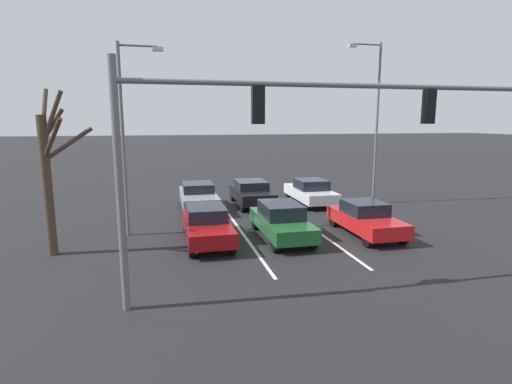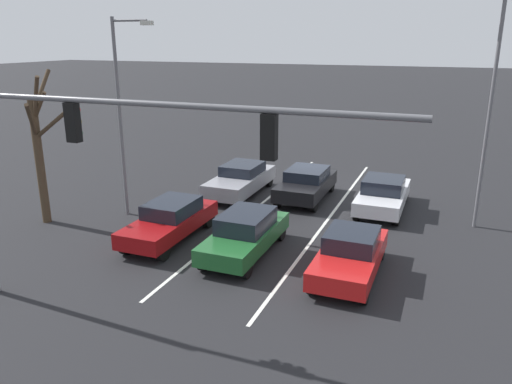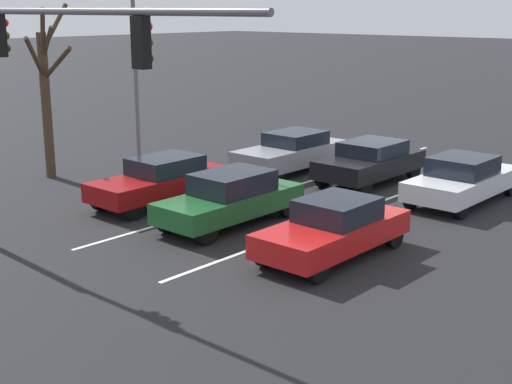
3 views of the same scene
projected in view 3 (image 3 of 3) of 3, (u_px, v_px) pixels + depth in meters
name	position (u px, v px, depth m)	size (l,w,h in m)	color
ground_plane	(385.00, 177.00, 25.28)	(240.00, 240.00, 0.00)	black
lane_stripe_left_divider	(380.00, 202.00, 22.06)	(0.12, 17.97, 0.01)	silver
lane_stripe_center_divider	(297.00, 185.00, 24.17)	(0.12, 17.97, 0.01)	silver
car_maroon_rightlane_front	(162.00, 180.00, 21.71)	(1.71, 4.55, 1.44)	maroon
car_red_leftlane_front	(334.00, 228.00, 17.05)	(1.75, 4.29, 1.42)	red
car_darkgreen_midlane_front	(231.00, 198.00, 19.60)	(1.72, 4.46, 1.48)	#1E5928
car_gray_rightlane_second	(292.00, 152.00, 26.00)	(1.84, 4.70, 1.46)	gray
car_black_midlane_second	(370.00, 161.00, 24.32)	(1.90, 4.31, 1.43)	black
car_white_leftlane_second	(463.00, 179.00, 21.89)	(1.86, 4.60, 1.45)	silver
traffic_signal_gantry	(5.00, 63.00, 16.21)	(11.71, 0.37, 6.35)	slate
street_lamp_right_shoulder	(138.00, 47.00, 23.92)	(1.83, 0.24, 7.93)	slate
bare_tree_near	(47.00, 91.00, 24.49)	(1.83, 2.34, 6.00)	#423323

